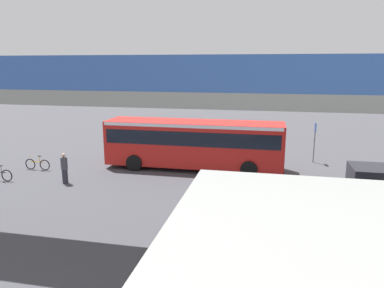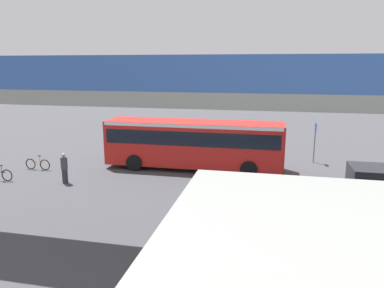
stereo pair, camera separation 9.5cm
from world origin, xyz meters
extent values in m
plane|color=#424247|center=(0.00, 0.00, 0.00)|extent=(80.00, 80.00, 0.00)
cube|color=red|center=(0.62, 0.17, 1.72)|extent=(11.50, 2.55, 2.86)
cube|color=black|center=(0.62, 0.17, 2.23)|extent=(11.04, 2.59, 0.90)
cube|color=white|center=(0.62, 0.17, 3.03)|extent=(11.27, 2.58, 0.20)
cube|color=black|center=(6.39, 0.17, 2.06)|extent=(0.04, 2.24, 1.20)
cylinder|color=black|center=(4.30, 1.44, 0.52)|extent=(1.04, 0.30, 1.04)
cylinder|color=black|center=(4.30, -1.11, 0.52)|extent=(1.04, 0.30, 1.04)
cylinder|color=black|center=(-3.06, 1.44, 0.52)|extent=(1.04, 0.30, 1.04)
cylinder|color=black|center=(-3.06, -1.11, 0.52)|extent=(1.04, 0.30, 1.04)
cylinder|color=black|center=(-8.82, 6.06, 0.34)|extent=(0.68, 0.22, 0.68)
cylinder|color=black|center=(-8.82, 4.11, 0.34)|extent=(0.68, 0.22, 0.68)
torus|color=black|center=(10.83, 5.13, 0.36)|extent=(0.72, 0.06, 0.72)
cylinder|color=black|center=(11.16, 5.13, 0.74)|extent=(0.03, 0.03, 0.40)
cube|color=black|center=(11.16, 5.13, 0.94)|extent=(0.20, 0.08, 0.04)
torus|color=black|center=(11.06, 2.61, 0.36)|extent=(0.72, 0.06, 0.72)
torus|color=black|center=(10.01, 2.61, 0.36)|extent=(0.72, 0.06, 0.72)
cube|color=orange|center=(10.54, 2.61, 0.54)|extent=(0.89, 0.04, 0.04)
cylinder|color=orange|center=(10.35, 2.61, 0.74)|extent=(0.03, 0.03, 0.40)
cube|color=black|center=(10.35, 2.61, 0.94)|extent=(0.20, 0.08, 0.04)
cylinder|color=orange|center=(10.93, 2.61, 0.91)|extent=(0.02, 0.44, 0.02)
cylinder|color=#2D2D38|center=(7.30, 4.71, 0.42)|extent=(0.32, 0.32, 0.85)
cylinder|color=#3F3F47|center=(7.30, 4.71, 1.20)|extent=(0.38, 0.38, 0.70)
sphere|color=tan|center=(7.30, 4.71, 1.68)|extent=(0.22, 0.22, 0.22)
cylinder|color=slate|center=(-7.30, -3.09, 1.40)|extent=(0.08, 0.08, 2.80)
cube|color=blue|center=(-7.30, -3.09, 2.50)|extent=(0.04, 0.60, 0.60)
cube|color=silver|center=(-4.00, -2.53, 0.00)|extent=(2.00, 0.20, 0.01)
cube|color=silver|center=(0.00, -2.53, 0.00)|extent=(2.00, 0.20, 0.01)
cube|color=silver|center=(4.00, -2.53, 0.00)|extent=(2.00, 0.20, 0.01)
cube|color=gray|center=(0.00, 10.89, 5.67)|extent=(31.15, 2.60, 0.50)
cube|color=#3359A5|center=(0.00, 9.64, 6.47)|extent=(31.15, 0.08, 1.10)
cube|color=#3359A5|center=(0.00, 12.14, 6.47)|extent=(31.15, 0.08, 1.10)
camera|label=1|loc=(-4.06, 22.84, 6.73)|focal=33.95mm
camera|label=2|loc=(-4.15, 22.82, 6.73)|focal=33.95mm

